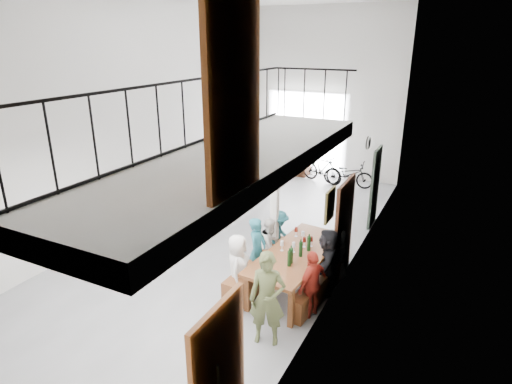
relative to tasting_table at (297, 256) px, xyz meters
The scene contains 24 objects.
floor 2.51m from the tasting_table, 150.48° to the left, with size 12.00×12.00×0.00m, color slate.
room_walls 3.73m from the tasting_table, 150.48° to the left, with size 12.00×12.00×12.00m.
gateway_portal 7.59m from the tasting_table, 109.32° to the left, with size 2.80×0.08×2.80m, color white.
right_wall_decor 1.38m from the tasting_table, 48.47° to the right, with size 0.07×8.28×5.07m.
balcony 2.98m from the tasting_table, 93.59° to the right, with size 1.52×5.62×4.00m.
tasting_table is the anchor object (origin of this frame).
bench_inner 0.84m from the tasting_table, behind, with size 0.35×2.20×0.51m, color brown.
bench_wall 0.69m from the tasting_table, 11.61° to the right, with size 0.24×1.85×0.42m, color brown.
tableware 0.22m from the tasting_table, 42.51° to the right, with size 0.51×1.20×0.35m.
side_bench 5.00m from the tasting_table, 157.43° to the left, with size 0.34×1.57×0.44m, color brown.
oak_barrel 6.41m from the tasting_table, 131.35° to the left, with size 0.66×0.66×0.97m.
serving_counter 7.57m from the tasting_table, 115.35° to the left, with size 1.94×0.54×1.02m, color #3D1D10.
counter_bottles 7.59m from the tasting_table, 115.32° to the left, with size 1.70×0.10×0.28m.
guest_left_a 1.13m from the tasting_table, 136.65° to the right, with size 0.62×0.40×1.27m, color white.
guest_left_b 0.80m from the tasting_table, behind, with size 0.48×0.32×1.32m, color #246A7A.
guest_left_c 0.89m from the tasting_table, 148.89° to the left, with size 0.55×0.43×1.13m, color white.
guest_left_d 1.20m from the tasting_table, 129.96° to the left, with size 0.72×0.42×1.12m, color #246A7A.
guest_right_a 0.82m from the tasting_table, 50.03° to the right, with size 0.71×0.30×1.21m, color #A6291C.
guest_right_b 0.56m from the tasting_table, 19.19° to the left, with size 1.18×0.38×1.28m, color black.
guest_right_c 0.91m from the tasting_table, 50.75° to the left, with size 0.53×0.34×1.07m, color white.
host_standing 1.59m from the tasting_table, 85.01° to the right, with size 0.56×0.37×1.53m, color #4B512E.
potted_plant 1.81m from the tasting_table, 78.44° to the left, with size 0.42×0.36×0.46m, color #17441B.
bicycle_near 6.38m from the tasting_table, 96.68° to the left, with size 0.55×1.59×0.83m, color black.
bicycle_far 6.57m from the tasting_table, 104.37° to the left, with size 0.43×1.54×0.92m, color black.
Camera 1 is at (4.58, -7.79, 4.48)m, focal length 30.00 mm.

